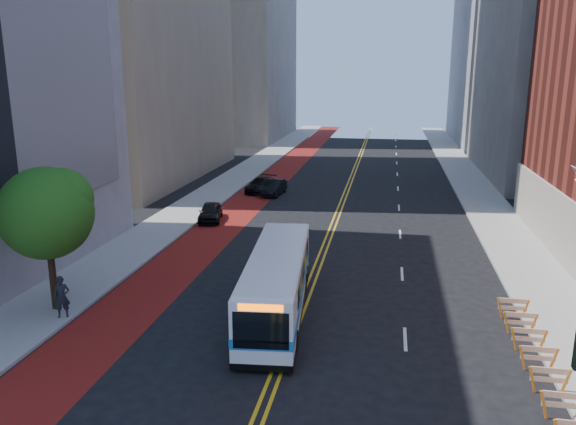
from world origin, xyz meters
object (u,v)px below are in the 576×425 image
(car_a, at_px, (210,212))
(pedestrian, at_px, (62,297))
(street_tree, at_px, (47,210))
(car_b, at_px, (274,187))
(car_c, at_px, (261,185))
(transit_bus, at_px, (277,282))

(car_a, relative_size, pedestrian, 2.06)
(car_a, bearing_deg, street_tree, -107.47)
(car_b, relative_size, car_c, 0.93)
(transit_bus, relative_size, car_b, 2.64)
(street_tree, distance_m, transit_bus, 10.87)
(car_a, relative_size, car_c, 0.88)
(car_b, bearing_deg, car_c, 147.34)
(street_tree, xyz_separation_m, car_a, (1.94, 17.18, -4.23))
(street_tree, relative_size, car_a, 1.69)
(street_tree, bearing_deg, transit_bus, 8.43)
(transit_bus, bearing_deg, pedestrian, -170.93)
(street_tree, height_order, car_c, street_tree)
(car_a, bearing_deg, pedestrian, -104.50)
(street_tree, xyz_separation_m, car_b, (4.80, 27.11, -4.22))
(transit_bus, xyz_separation_m, car_c, (-6.92, 26.74, -0.91))
(car_a, height_order, car_b, car_b)
(transit_bus, distance_m, car_a, 17.74)
(car_c, bearing_deg, car_a, -87.99)
(pedestrian, bearing_deg, car_b, 58.05)
(car_a, height_order, car_c, car_a)
(car_b, bearing_deg, pedestrian, -93.06)
(car_a, height_order, pedestrian, pedestrian)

